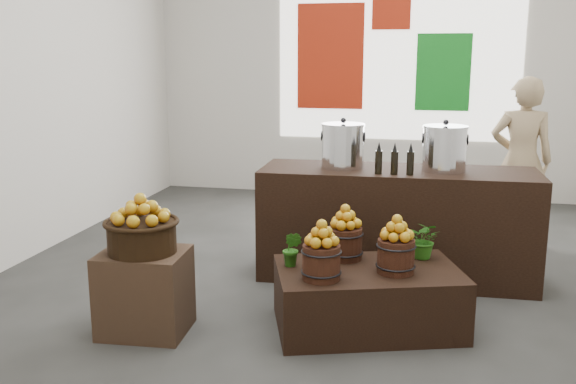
% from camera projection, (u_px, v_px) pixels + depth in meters
% --- Properties ---
extents(ground, '(7.00, 7.00, 0.00)m').
position_uv_depth(ground, '(335.00, 279.00, 5.65)').
color(ground, '#3D3D3A').
rests_on(ground, ground).
extents(back_wall, '(6.00, 0.04, 4.00)m').
position_uv_depth(back_wall, '(375.00, 49.00, 8.56)').
color(back_wall, beige).
rests_on(back_wall, ground).
extents(back_opening, '(3.20, 0.02, 2.40)m').
position_uv_depth(back_opening, '(398.00, 49.00, 8.48)').
color(back_opening, white).
rests_on(back_opening, back_wall).
extents(deco_red_left, '(0.90, 0.04, 1.40)m').
position_uv_depth(deco_red_left, '(330.00, 57.00, 8.68)').
color(deco_red_left, '#A3210C').
rests_on(deco_red_left, back_wall).
extents(deco_green_right, '(0.70, 0.04, 1.00)m').
position_uv_depth(deco_green_right, '(443.00, 72.00, 8.41)').
color(deco_green_right, '#137A1E').
rests_on(deco_green_right, back_wall).
extents(deco_red_upper, '(0.50, 0.04, 0.50)m').
position_uv_depth(deco_red_upper, '(391.00, 10.00, 8.39)').
color(deco_red_upper, '#A3210C').
rests_on(deco_red_upper, back_wall).
extents(crate, '(0.62, 0.52, 0.59)m').
position_uv_depth(crate, '(145.00, 292.00, 4.54)').
color(crate, '#473121').
rests_on(crate, ground).
extents(wicker_basket, '(0.48, 0.48, 0.22)m').
position_uv_depth(wicker_basket, '(142.00, 237.00, 4.45)').
color(wicker_basket, black).
rests_on(wicker_basket, crate).
extents(apples_in_basket, '(0.37, 0.37, 0.20)m').
position_uv_depth(apples_in_basket, '(141.00, 208.00, 4.40)').
color(apples_in_basket, '#971204').
rests_on(apples_in_basket, wicker_basket).
extents(display_table, '(1.48, 1.16, 0.45)m').
position_uv_depth(display_table, '(368.00, 298.00, 4.62)').
color(display_table, black).
rests_on(display_table, ground).
extents(apple_bucket_front_left, '(0.26, 0.26, 0.24)m').
position_uv_depth(apple_bucket_front_left, '(321.00, 262.00, 4.34)').
color(apple_bucket_front_left, '#3C1D10').
rests_on(apple_bucket_front_left, display_table).
extents(apples_in_bucket_front_left, '(0.19, 0.19, 0.17)m').
position_uv_depth(apples_in_bucket_front_left, '(322.00, 233.00, 4.29)').
color(apples_in_bucket_front_left, '#971204').
rests_on(apples_in_bucket_front_left, apple_bucket_front_left).
extents(apple_bucket_front_right, '(0.26, 0.26, 0.24)m').
position_uv_depth(apple_bucket_front_right, '(396.00, 256.00, 4.47)').
color(apple_bucket_front_right, '#3C1D10').
rests_on(apple_bucket_front_right, display_table).
extents(apples_in_bucket_front_right, '(0.19, 0.19, 0.17)m').
position_uv_depth(apples_in_bucket_front_right, '(397.00, 228.00, 4.42)').
color(apples_in_bucket_front_right, '#971204').
rests_on(apples_in_bucket_front_right, apple_bucket_front_right).
extents(apple_bucket_rear, '(0.26, 0.26, 0.24)m').
position_uv_depth(apple_bucket_rear, '(345.00, 243.00, 4.77)').
color(apple_bucket_rear, '#3C1D10').
rests_on(apple_bucket_rear, display_table).
extents(apples_in_bucket_rear, '(0.19, 0.19, 0.17)m').
position_uv_depth(apples_in_bucket_rear, '(345.00, 217.00, 4.72)').
color(apples_in_bucket_rear, '#971204').
rests_on(apples_in_bucket_rear, apple_bucket_rear).
extents(herb_garnish_right, '(0.32, 0.29, 0.29)m').
position_uv_depth(herb_garnish_right, '(424.00, 240.00, 4.77)').
color(herb_garnish_right, '#215912').
rests_on(herb_garnish_right, display_table).
extents(herb_garnish_left, '(0.17, 0.15, 0.26)m').
position_uv_depth(herb_garnish_left, '(292.00, 249.00, 4.59)').
color(herb_garnish_left, '#215912').
rests_on(herb_garnish_left, display_table).
extents(counter, '(2.39, 0.82, 0.97)m').
position_uv_depth(counter, '(396.00, 224.00, 5.63)').
color(counter, black).
rests_on(counter, ground).
extents(stock_pot_left, '(0.37, 0.37, 0.37)m').
position_uv_depth(stock_pot_left, '(343.00, 147.00, 5.57)').
color(stock_pot_left, silver).
rests_on(stock_pot_left, counter).
extents(stock_pot_center, '(0.37, 0.37, 0.37)m').
position_uv_depth(stock_pot_center, '(444.00, 150.00, 5.41)').
color(stock_pot_center, silver).
rests_on(stock_pot_center, counter).
extents(oil_cruets, '(0.26, 0.07, 0.27)m').
position_uv_depth(oil_cruets, '(398.00, 158.00, 5.27)').
color(oil_cruets, black).
rests_on(oil_cruets, counter).
extents(shopper, '(0.63, 0.42, 1.73)m').
position_uv_depth(shopper, '(521.00, 161.00, 6.62)').
color(shopper, '#9E8561').
rests_on(shopper, ground).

